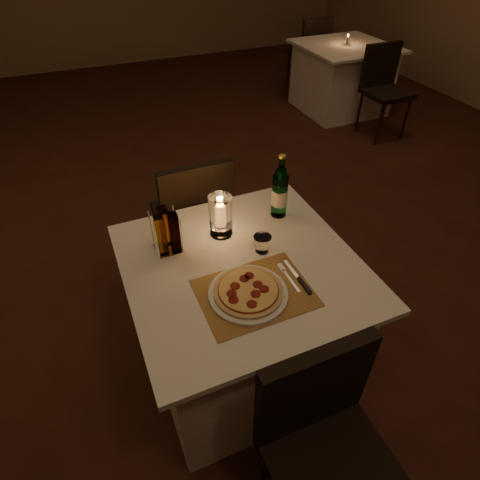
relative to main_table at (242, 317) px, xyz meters
name	(u,v)px	position (x,y,z in m)	size (l,w,h in m)	color
floor	(215,270)	(0.12, 0.74, -0.38)	(8.00, 10.00, 0.02)	#441F16
main_table	(242,317)	(0.00, 0.00, 0.00)	(1.00, 1.00, 0.74)	white
chair_near	(324,436)	(0.00, -0.71, 0.18)	(0.42, 0.42, 0.90)	black
chair_far	(194,211)	(0.00, 0.71, 0.18)	(0.42, 0.42, 0.90)	black
placemat	(255,293)	(-0.02, -0.18, 0.37)	(0.45, 0.34, 0.00)	#A7753A
plate	(248,293)	(-0.05, -0.18, 0.38)	(0.32, 0.32, 0.01)	white
pizza	(248,291)	(-0.05, -0.18, 0.39)	(0.28, 0.28, 0.02)	#D8B77F
fork	(287,275)	(0.14, -0.15, 0.37)	(0.02, 0.18, 0.00)	silver
knife	(302,282)	(0.18, -0.21, 0.37)	(0.02, 0.22, 0.01)	black
tumbler	(262,244)	(0.12, 0.04, 0.41)	(0.08, 0.08, 0.08)	white
water_bottle	(280,192)	(0.31, 0.26, 0.50)	(0.08, 0.08, 0.33)	#5EB06D
hurricane_candle	(220,213)	(-0.01, 0.23, 0.49)	(0.11, 0.11, 0.21)	white
cruet_caddy	(167,233)	(-0.27, 0.22, 0.46)	(0.12, 0.12, 0.21)	white
neighbor_table_right	(341,78)	(2.50, 2.83, 0.00)	(1.00, 1.00, 0.74)	white
neighbor_chair_ra	(384,82)	(2.50, 2.11, 0.18)	(0.42, 0.42, 0.90)	black
neighbor_chair_rb	(312,47)	(2.50, 3.54, 0.18)	(0.42, 0.42, 0.90)	black
neighbor_candle_right	(347,40)	(2.50, 2.83, 0.41)	(0.03, 0.03, 0.11)	white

